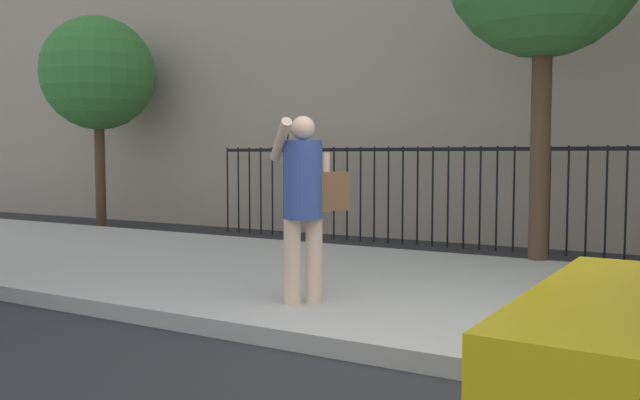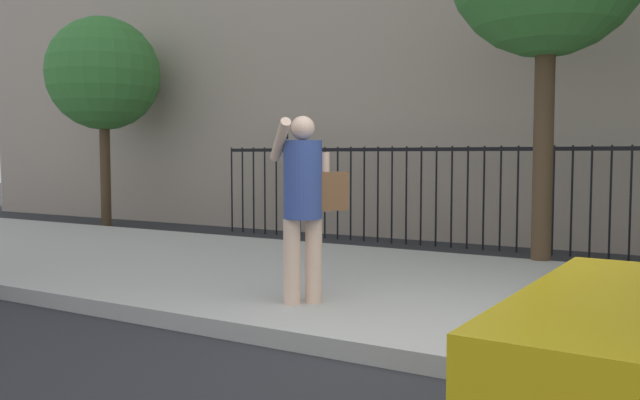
# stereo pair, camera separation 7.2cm
# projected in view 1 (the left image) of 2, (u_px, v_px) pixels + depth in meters

# --- Properties ---
(ground_plane) EXTENTS (60.00, 60.00, 0.00)m
(ground_plane) POSITION_uv_depth(u_px,v_px,m) (400.00, 370.00, 4.47)
(ground_plane) COLOR #28282B
(sidewalk) EXTENTS (28.00, 4.40, 0.15)m
(sidewalk) POSITION_uv_depth(u_px,v_px,m) (488.00, 298.00, 6.37)
(sidewalk) COLOR #B2ADA3
(sidewalk) RESTS_ON ground
(iron_fence) EXTENTS (12.03, 0.04, 1.60)m
(iron_fence) POSITION_uv_depth(u_px,v_px,m) (559.00, 185.00, 9.51)
(iron_fence) COLOR black
(iron_fence) RESTS_ON ground
(pedestrian_on_phone) EXTENTS (0.68, 0.69, 1.65)m
(pedestrian_on_phone) POSITION_uv_depth(u_px,v_px,m) (306.00, 195.00, 5.77)
(pedestrian_on_phone) COLOR beige
(pedestrian_on_phone) RESTS_ON sidewalk
(street_tree_far) EXTENTS (2.24, 2.24, 4.20)m
(street_tree_far) POSITION_uv_depth(u_px,v_px,m) (98.00, 74.00, 13.07)
(street_tree_far) COLOR #4C3823
(street_tree_far) RESTS_ON ground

